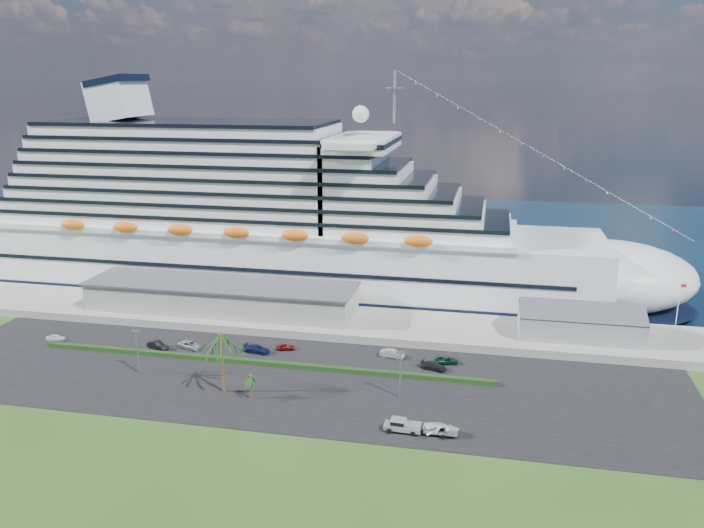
% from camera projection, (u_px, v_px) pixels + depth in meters
% --- Properties ---
extents(ground, '(420.00, 420.00, 0.00)m').
position_uv_depth(ground, '(272.00, 408.00, 112.14)').
color(ground, '#2A4D19').
rests_on(ground, ground).
extents(asphalt_lot, '(140.00, 38.00, 0.12)m').
position_uv_depth(asphalt_lot, '(291.00, 380.00, 122.51)').
color(asphalt_lot, black).
rests_on(asphalt_lot, ground).
extents(wharf, '(240.00, 20.00, 1.80)m').
position_uv_depth(wharf, '(330.00, 321.00, 149.68)').
color(wharf, gray).
rests_on(wharf, ground).
extents(water, '(420.00, 160.00, 0.02)m').
position_uv_depth(water, '(392.00, 235.00, 234.89)').
color(water, black).
rests_on(water, ground).
extents(cruise_ship, '(191.00, 38.00, 54.00)m').
position_uv_depth(cruise_ship, '(269.00, 224.00, 172.47)').
color(cruise_ship, silver).
rests_on(cruise_ship, ground).
extents(terminal_building, '(61.00, 15.00, 6.30)m').
position_uv_depth(terminal_building, '(221.00, 296.00, 153.56)').
color(terminal_building, gray).
rests_on(terminal_building, wharf).
extents(port_shed, '(24.00, 12.31, 7.37)m').
position_uv_depth(port_shed, '(580.00, 323.00, 138.43)').
color(port_shed, gray).
rests_on(port_shed, wharf).
extents(flagpole, '(1.08, 0.16, 12.00)m').
position_uv_depth(flagpole, '(678.00, 311.00, 133.83)').
color(flagpole, silver).
rests_on(flagpole, wharf).
extents(hedge, '(88.00, 1.10, 0.90)m').
position_uv_depth(hedge, '(258.00, 362.00, 128.69)').
color(hedge, black).
rests_on(hedge, asphalt_lot).
extents(lamp_post_left, '(1.60, 0.35, 8.27)m').
position_uv_depth(lamp_post_left, '(137.00, 346.00, 123.86)').
color(lamp_post_left, gray).
rests_on(lamp_post_left, asphalt_lot).
extents(lamp_post_right, '(1.60, 0.35, 8.27)m').
position_uv_depth(lamp_post_right, '(401.00, 369.00, 114.32)').
color(lamp_post_right, gray).
rests_on(lamp_post_right, asphalt_lot).
extents(palm_tall, '(8.82, 8.82, 11.13)m').
position_uv_depth(palm_tall, '(221.00, 342.00, 115.49)').
color(palm_tall, '#47301E').
rests_on(palm_tall, ground).
extents(palm_short, '(3.53, 3.53, 4.56)m').
position_uv_depth(palm_short, '(250.00, 379.00, 114.44)').
color(palm_short, '#47301E').
rests_on(palm_short, ground).
extents(parked_car_0, '(4.00, 2.06, 1.30)m').
position_uv_depth(parked_car_0, '(56.00, 338.00, 140.37)').
color(parked_car_0, white).
rests_on(parked_car_0, asphalt_lot).
extents(parked_car_1, '(4.95, 3.30, 1.54)m').
position_uv_depth(parked_car_1, '(158.00, 345.00, 136.10)').
color(parked_car_1, black).
rests_on(parked_car_1, asphalt_lot).
extents(parked_car_2, '(5.56, 3.83, 1.41)m').
position_uv_depth(parked_car_2, '(190.00, 345.00, 136.43)').
color(parked_car_2, '#9DA0A5').
rests_on(parked_car_2, asphalt_lot).
extents(parked_car_3, '(5.62, 2.99, 1.55)m').
position_uv_depth(parked_car_3, '(257.00, 349.00, 134.32)').
color(parked_car_3, '#121B40').
rests_on(parked_car_3, asphalt_lot).
extents(parked_car_4, '(3.91, 2.51, 1.24)m').
position_uv_depth(parked_car_4, '(285.00, 347.00, 135.68)').
color(parked_car_4, maroon).
rests_on(parked_car_4, asphalt_lot).
extents(parked_car_5, '(4.89, 2.28, 1.55)m').
position_uv_depth(parked_car_5, '(392.00, 354.00, 131.99)').
color(parked_car_5, '#A0A2A7').
rests_on(parked_car_5, asphalt_lot).
extents(parked_car_6, '(4.91, 3.15, 1.26)m').
position_uv_depth(parked_car_6, '(447.00, 360.00, 129.15)').
color(parked_car_6, black).
rests_on(parked_car_6, asphalt_lot).
extents(parked_car_7, '(5.24, 3.34, 1.41)m').
position_uv_depth(parked_car_7, '(434.00, 366.00, 126.48)').
color(parked_car_7, black).
rests_on(parked_car_7, asphalt_lot).
extents(pickup_truck, '(5.77, 2.38, 2.00)m').
position_uv_depth(pickup_truck, '(402.00, 425.00, 104.15)').
color(pickup_truck, black).
rests_on(pickup_truck, asphalt_lot).
extents(boat_trailer, '(6.39, 4.06, 1.85)m').
position_uv_depth(boat_trailer, '(441.00, 428.00, 102.98)').
color(boat_trailer, gray).
rests_on(boat_trailer, asphalt_lot).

